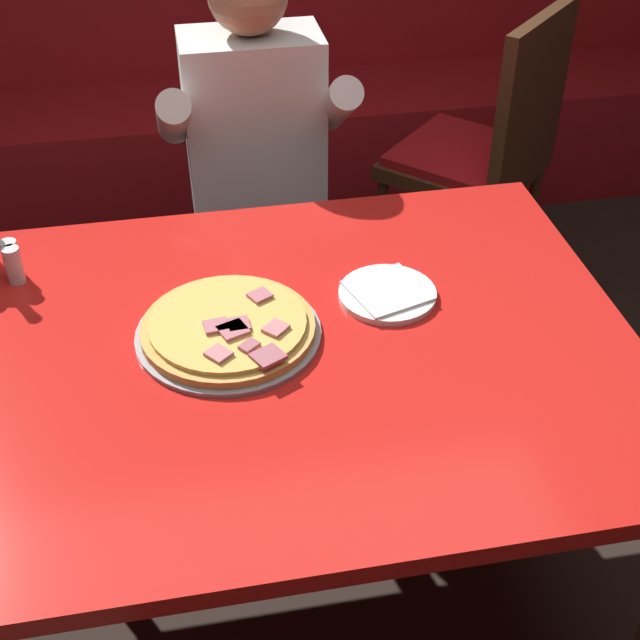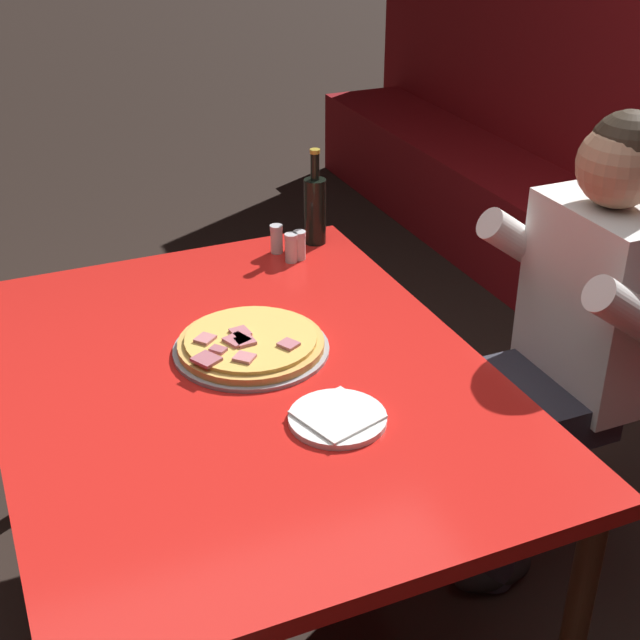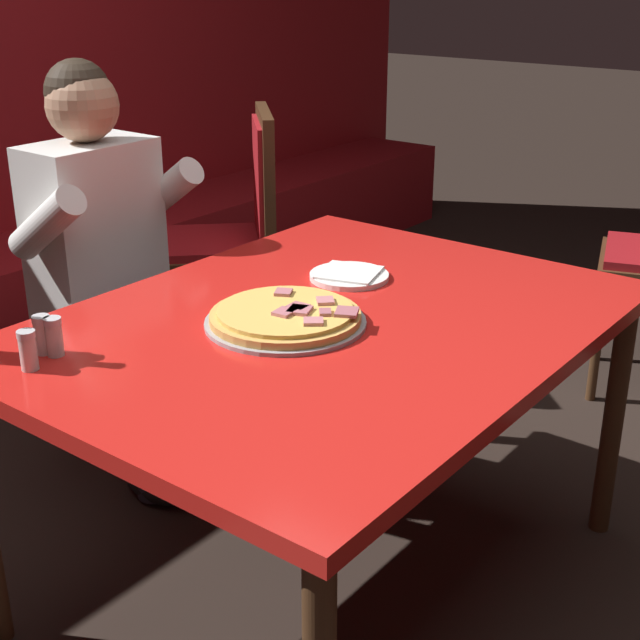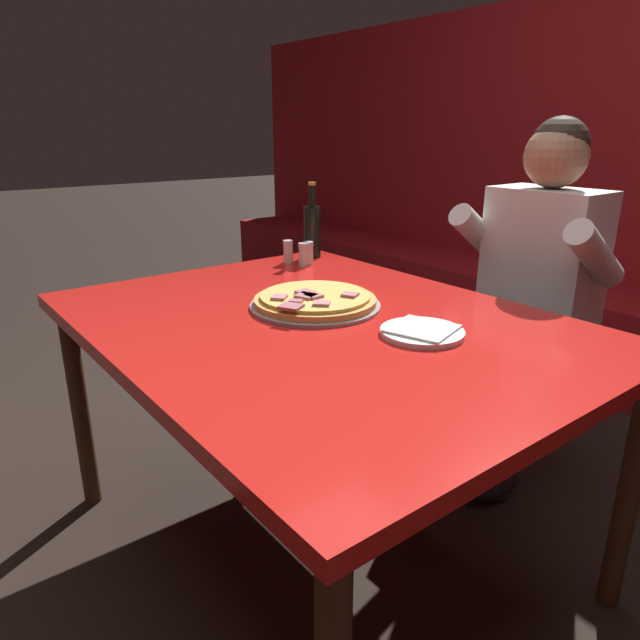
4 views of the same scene
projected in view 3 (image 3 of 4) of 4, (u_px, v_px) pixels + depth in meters
ground_plane at (326, 577)px, 2.38m from camera, size 24.00×24.00×0.00m
main_dining_table at (327, 344)px, 2.12m from camera, size 1.44×1.10×0.75m
pizza at (286, 317)px, 2.05m from camera, size 0.38×0.38×0.05m
plate_white_paper at (349, 275)px, 2.35m from camera, size 0.21×0.21×0.02m
shaker_black_pepper at (43, 336)px, 1.90m from camera, size 0.04×0.04×0.09m
shaker_parmesan at (54, 339)px, 1.89m from camera, size 0.04×0.04×0.09m
shaker_oregano at (28, 352)px, 1.82m from camera, size 0.04×0.04×0.09m
diner_seated_blue_shirt at (115, 257)px, 2.65m from camera, size 0.53×0.53×1.27m
dining_chair_near_left at (236, 225)px, 3.38m from camera, size 0.62×0.62×1.02m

